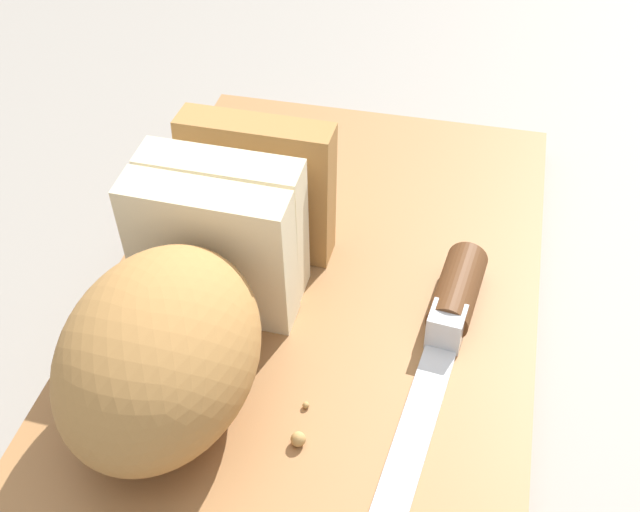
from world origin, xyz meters
name	(u,v)px	position (x,y,z in m)	size (l,w,h in m)	color
ground_plane	(320,319)	(0.00, 0.00, 0.00)	(3.00, 3.00, 0.00)	gray
cutting_board	(320,306)	(0.00, 0.00, 0.01)	(0.42, 0.26, 0.02)	#9E6B3D
bread_loaf	(189,301)	(-0.07, 0.06, 0.07)	(0.22, 0.11, 0.09)	#A8753D
bread_knife	(444,335)	(-0.03, -0.08, 0.03)	(0.29, 0.05, 0.02)	silver
crumb_near_knife	(298,439)	(-0.11, -0.01, 0.03)	(0.01, 0.01, 0.01)	tan
crumb_near_loaf	(306,405)	(-0.09, -0.01, 0.02)	(0.00, 0.00, 0.00)	tan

